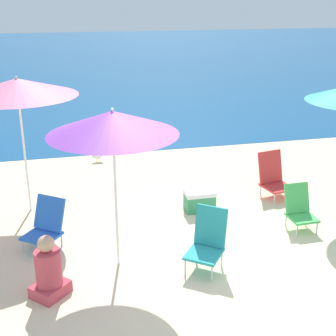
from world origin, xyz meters
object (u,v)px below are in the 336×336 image
(cooler_box, at_px, (200,201))
(beach_chair_red, at_px, (273,176))
(person_seated_near, at_px, (49,272))
(beach_chair_teal, at_px, (208,240))
(seagull, at_px, (98,156))
(beach_chair_green, at_px, (299,208))
(beach_umbrella_purple, at_px, (113,123))
(beach_umbrella_pink, at_px, (17,87))
(beach_chair_blue, at_px, (46,224))

(cooler_box, bearing_deg, beach_chair_red, 12.24)
(person_seated_near, xyz_separation_m, cooler_box, (2.57, 1.96, -0.16))
(beach_chair_teal, bearing_deg, seagull, 140.28)
(beach_chair_teal, relative_size, seagull, 3.19)
(beach_chair_teal, bearing_deg, beach_chair_green, 61.07)
(beach_umbrella_purple, height_order, beach_chair_teal, beach_umbrella_purple)
(beach_chair_red, bearing_deg, cooler_box, -179.52)
(person_seated_near, bearing_deg, beach_chair_teal, 50.35)
(beach_umbrella_pink, relative_size, seagull, 8.80)
(beach_umbrella_purple, height_order, person_seated_near, beach_umbrella_purple)
(person_seated_near, bearing_deg, beach_chair_blue, 137.46)
(beach_chair_red, relative_size, person_seated_near, 0.99)
(beach_umbrella_purple, xyz_separation_m, beach_umbrella_pink, (-1.28, 2.13, 0.12))
(beach_chair_red, distance_m, cooler_box, 1.60)
(person_seated_near, xyz_separation_m, seagull, (1.06, 4.98, -0.20))
(beach_chair_green, relative_size, person_seated_near, 0.85)
(person_seated_near, relative_size, seagull, 3.13)
(cooler_box, height_order, seagull, cooler_box)
(seagull, bearing_deg, person_seated_near, -102.04)
(seagull, bearing_deg, beach_umbrella_purple, -91.60)
(beach_umbrella_purple, height_order, beach_umbrella_pink, beach_umbrella_pink)
(beach_chair_blue, xyz_separation_m, person_seated_near, (0.05, -1.31, -0.01))
(beach_chair_red, distance_m, beach_chair_blue, 4.28)
(beach_chair_red, bearing_deg, beach_umbrella_purple, -162.76)
(seagull, bearing_deg, beach_chair_green, -54.21)
(beach_umbrella_purple, height_order, beach_chair_green, beach_umbrella_purple)
(beach_umbrella_pink, bearing_deg, beach_chair_blue, -77.53)
(beach_chair_green, distance_m, beach_chair_teal, 1.98)
(beach_chair_teal, relative_size, beach_chair_blue, 1.16)
(beach_umbrella_purple, xyz_separation_m, beach_chair_red, (3.18, 1.76, -1.68))
(seagull, bearing_deg, beach_chair_red, -41.28)
(beach_chair_green, bearing_deg, beach_chair_blue, 173.79)
(beach_chair_red, bearing_deg, beach_chair_teal, -144.97)
(cooler_box, bearing_deg, beach_umbrella_pink, 166.42)
(beach_umbrella_pink, xyz_separation_m, beach_chair_green, (4.29, -1.69, -1.83))
(beach_umbrella_purple, xyz_separation_m, cooler_box, (1.63, 1.43, -1.88))
(beach_chair_green, xyz_separation_m, beach_chair_blue, (-3.99, 0.34, -0.00))
(beach_umbrella_pink, height_order, seagull, beach_umbrella_pink)
(beach_umbrella_purple, relative_size, seagull, 8.39)
(cooler_box, bearing_deg, beach_umbrella_purple, -138.80)
(beach_umbrella_purple, xyz_separation_m, beach_chair_teal, (1.20, -0.35, -1.64))
(beach_chair_green, xyz_separation_m, beach_chair_red, (0.17, 1.32, 0.03))
(beach_chair_red, height_order, cooler_box, beach_chair_red)
(beach_umbrella_purple, relative_size, beach_umbrella_pink, 0.95)
(beach_chair_green, relative_size, beach_chair_blue, 0.97)
(beach_umbrella_purple, distance_m, beach_umbrella_pink, 2.49)
(beach_umbrella_pink, height_order, cooler_box, beach_umbrella_pink)
(beach_umbrella_purple, xyz_separation_m, seagull, (0.12, 4.45, -1.92))
(beach_umbrella_purple, bearing_deg, beach_chair_blue, 141.56)
(beach_umbrella_pink, height_order, beach_chair_blue, beach_umbrella_pink)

